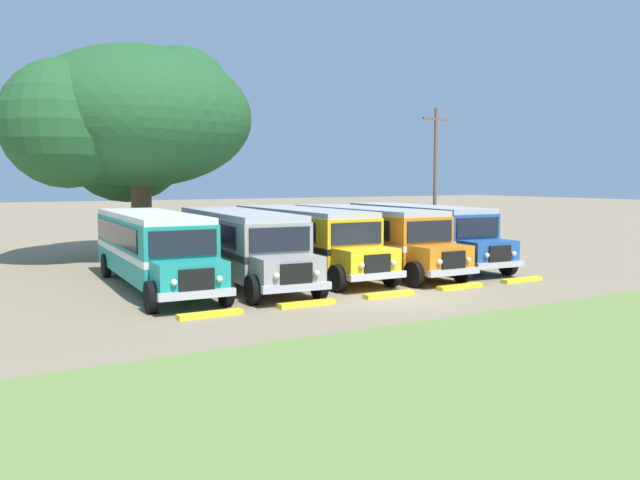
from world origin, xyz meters
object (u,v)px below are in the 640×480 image
at_px(parked_bus_slot_1, 240,242).
at_px(utility_pole, 435,177).
at_px(parked_bus_slot_2, 304,237).
at_px(parked_bus_slot_3, 368,235).
at_px(parked_bus_slot_0, 153,246).
at_px(broad_shade_tree, 132,121).
at_px(parked_bus_slot_4, 419,231).

height_order(parked_bus_slot_1, utility_pole, utility_pole).
height_order(parked_bus_slot_2, parked_bus_slot_3, same).
bearing_deg(parked_bus_slot_0, parked_bus_slot_1, 85.58).
distance_m(parked_bus_slot_0, parked_bus_slot_3, 9.73).
relative_size(parked_bus_slot_0, broad_shade_tree, 0.88).
relative_size(parked_bus_slot_1, parked_bus_slot_2, 1.01).
bearing_deg(parked_bus_slot_3, parked_bus_slot_2, -101.07).
height_order(parked_bus_slot_1, broad_shade_tree, broad_shade_tree).
distance_m(parked_bus_slot_4, broad_shade_tree, 15.70).
bearing_deg(parked_bus_slot_2, broad_shade_tree, -150.25).
bearing_deg(broad_shade_tree, parked_bus_slot_1, -80.41).
distance_m(parked_bus_slot_1, parked_bus_slot_4, 9.75).
distance_m(parked_bus_slot_0, utility_pole, 16.83).
relative_size(parked_bus_slot_2, parked_bus_slot_3, 1.00).
relative_size(parked_bus_slot_2, broad_shade_tree, 0.87).
xyz_separation_m(parked_bus_slot_1, parked_bus_slot_2, (3.33, 0.76, 0.00)).
xyz_separation_m(parked_bus_slot_0, parked_bus_slot_2, (6.74, 0.33, 0.00)).
xyz_separation_m(parked_bus_slot_0, parked_bus_slot_4, (13.14, 0.29, 0.00)).
bearing_deg(utility_pole, parked_bus_slot_3, -153.84).
bearing_deg(parked_bus_slot_2, utility_pole, 106.58).
distance_m(parked_bus_slot_2, utility_pole, 10.31).
height_order(parked_bus_slot_0, broad_shade_tree, broad_shade_tree).
bearing_deg(parked_bus_slot_0, utility_pole, 102.99).
xyz_separation_m(parked_bus_slot_2, broad_shade_tree, (-5.02, 9.23, 5.50)).
xyz_separation_m(parked_bus_slot_0, parked_bus_slot_3, (9.73, -0.28, 0.00)).
relative_size(parked_bus_slot_3, broad_shade_tree, 0.87).
distance_m(parked_bus_slot_2, parked_bus_slot_3, 3.05).
distance_m(parked_bus_slot_1, utility_pole, 13.64).
bearing_deg(parked_bus_slot_1, parked_bus_slot_0, -92.21).
relative_size(parked_bus_slot_0, parked_bus_slot_3, 1.00).
relative_size(parked_bus_slot_2, parked_bus_slot_4, 0.99).
bearing_deg(parked_bus_slot_4, parked_bus_slot_2, -85.88).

